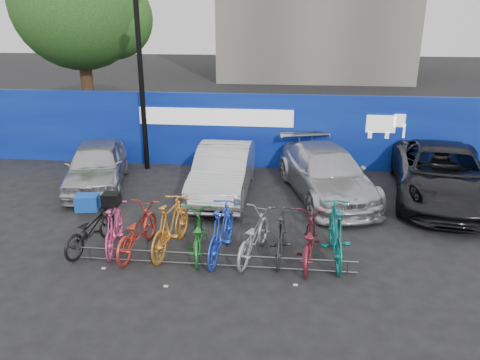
# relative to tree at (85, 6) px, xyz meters

# --- Properties ---
(ground) EXTENTS (100.00, 100.00, 0.00)m
(ground) POSITION_rel_tree_xyz_m (6.77, -10.06, -5.07)
(ground) COLOR black
(ground) RESTS_ON ground
(hoarding) EXTENTS (22.00, 0.18, 2.40)m
(hoarding) POSITION_rel_tree_xyz_m (6.78, -4.06, -3.86)
(hoarding) COLOR navy
(hoarding) RESTS_ON ground
(tree) EXTENTS (5.40, 5.20, 7.80)m
(tree) POSITION_rel_tree_xyz_m (0.00, 0.00, 0.00)
(tree) COLOR #382314
(tree) RESTS_ON ground
(lamppost) EXTENTS (0.25, 0.50, 6.11)m
(lamppost) POSITION_rel_tree_xyz_m (3.57, -4.66, -1.80)
(lamppost) COLOR black
(lamppost) RESTS_ON ground
(bike_rack) EXTENTS (5.60, 0.03, 0.30)m
(bike_rack) POSITION_rel_tree_xyz_m (6.77, -10.66, -4.91)
(bike_rack) COLOR #595B60
(bike_rack) RESTS_ON ground
(car_0) EXTENTS (2.48, 4.15, 1.32)m
(car_0) POSITION_rel_tree_xyz_m (2.65, -6.46, -4.41)
(car_0) COLOR #B2B3B7
(car_0) RESTS_ON ground
(car_1) EXTENTS (1.47, 4.12, 1.36)m
(car_1) POSITION_rel_tree_xyz_m (6.38, -6.65, -4.39)
(car_1) COLOR #B3B4B8
(car_1) RESTS_ON ground
(car_2) EXTENTS (3.00, 4.90, 1.33)m
(car_2) POSITION_rel_tree_xyz_m (9.21, -6.46, -4.41)
(car_2) COLOR #B6B6BB
(car_2) RESTS_ON ground
(car_3) EXTENTS (3.14, 5.48, 1.44)m
(car_3) POSITION_rel_tree_xyz_m (12.27, -6.40, -4.35)
(car_3) COLOR black
(car_3) RESTS_ON ground
(bike_0) EXTENTS (0.99, 1.81, 0.90)m
(bike_0) POSITION_rel_tree_xyz_m (4.01, -10.15, -4.62)
(bike_0) COLOR black
(bike_0) RESTS_ON ground
(bike_1) EXTENTS (0.74, 1.76, 1.02)m
(bike_1) POSITION_rel_tree_xyz_m (4.53, -10.12, -4.56)
(bike_1) COLOR #EA498B
(bike_1) RESTS_ON ground
(bike_2) EXTENTS (0.88, 1.93, 0.98)m
(bike_2) POSITION_rel_tree_xyz_m (5.04, -10.18, -4.58)
(bike_2) COLOR #B62E22
(bike_2) RESTS_ON ground
(bike_3) EXTENTS (0.85, 1.99, 1.16)m
(bike_3) POSITION_rel_tree_xyz_m (5.75, -10.08, -4.49)
(bike_3) COLOR orange
(bike_3) RESTS_ON ground
(bike_4) EXTENTS (0.88, 1.81, 0.91)m
(bike_4) POSITION_rel_tree_xyz_m (6.32, -10.15, -4.61)
(bike_4) COLOR #1B7D27
(bike_4) RESTS_ON ground
(bike_5) EXTENTS (0.78, 1.97, 1.15)m
(bike_5) POSITION_rel_tree_xyz_m (6.84, -10.21, -4.49)
(bike_5) COLOR blue
(bike_5) RESTS_ON ground
(bike_6) EXTENTS (1.08, 1.93, 0.96)m
(bike_6) POSITION_rel_tree_xyz_m (7.50, -10.15, -4.59)
(bike_6) COLOR #95979B
(bike_6) RESTS_ON ground
(bike_7) EXTENTS (0.58, 1.75, 1.04)m
(bike_7) POSITION_rel_tree_xyz_m (8.06, -10.13, -4.55)
(bike_7) COLOR #28282B
(bike_7) RESTS_ON ground
(bike_8) EXTENTS (0.81, 1.88, 0.96)m
(bike_8) POSITION_rel_tree_xyz_m (8.61, -10.22, -4.59)
(bike_8) COLOR maroon
(bike_8) RESTS_ON ground
(bike_9) EXTENTS (0.63, 2.02, 1.21)m
(bike_9) POSITION_rel_tree_xyz_m (9.16, -10.09, -4.47)
(bike_9) COLOR #0F6B66
(bike_9) RESTS_ON ground
(cargo_crate) EXTENTS (0.51, 0.42, 0.33)m
(cargo_crate) POSITION_rel_tree_xyz_m (4.01, -10.15, -4.00)
(cargo_crate) COLOR #1141A8
(cargo_crate) RESTS_ON bike_0
(cargo_topcase) EXTENTS (0.36, 0.33, 0.25)m
(cargo_topcase) POSITION_rel_tree_xyz_m (4.53, -10.12, -3.92)
(cargo_topcase) COLOR black
(cargo_topcase) RESTS_ON bike_1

